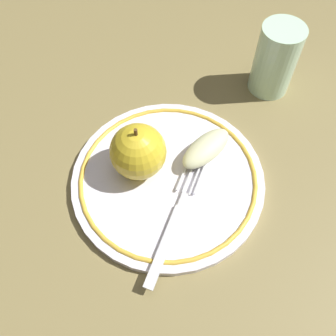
{
  "coord_description": "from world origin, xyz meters",
  "views": [
    {
      "loc": [
        0.23,
        -0.08,
        0.43
      ],
      "look_at": [
        -0.01,
        -0.02,
        0.03
      ],
      "focal_mm": 40.0,
      "sensor_mm": 36.0,
      "label": 1
    }
  ],
  "objects": [
    {
      "name": "plate",
      "position": [
        -0.01,
        -0.02,
        0.01
      ],
      "size": [
        0.25,
        0.25,
        0.01
      ],
      "color": "white",
      "rests_on": "ground_plane"
    },
    {
      "name": "apple_slice_front",
      "position": [
        -0.03,
        0.04,
        0.03
      ],
      "size": [
        0.07,
        0.09,
        0.03
      ],
      "primitive_type": "ellipsoid",
      "rotation": [
        0.0,
        0.0,
        5.24
      ],
      "color": "beige",
      "rests_on": "plate"
    },
    {
      "name": "fork",
      "position": [
        0.05,
        -0.02,
        0.02
      ],
      "size": [
        0.17,
        0.13,
        0.0
      ],
      "rotation": [
        0.0,
        0.0,
        2.52
      ],
      "color": "silver",
      "rests_on": "plate"
    },
    {
      "name": "ground_plane",
      "position": [
        0.0,
        0.0,
        0.0
      ],
      "size": [
        2.0,
        2.0,
        0.0
      ],
      "primitive_type": "plane",
      "color": "olive"
    },
    {
      "name": "drinking_glass",
      "position": [
        -0.13,
        0.17,
        0.05
      ],
      "size": [
        0.06,
        0.06,
        0.11
      ],
      "primitive_type": "cylinder",
      "color": "silver",
      "rests_on": "ground_plane"
    },
    {
      "name": "apple_red_whole",
      "position": [
        -0.03,
        -0.05,
        0.05
      ],
      "size": [
        0.07,
        0.07,
        0.08
      ],
      "color": "gold",
      "rests_on": "plate"
    }
  ]
}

